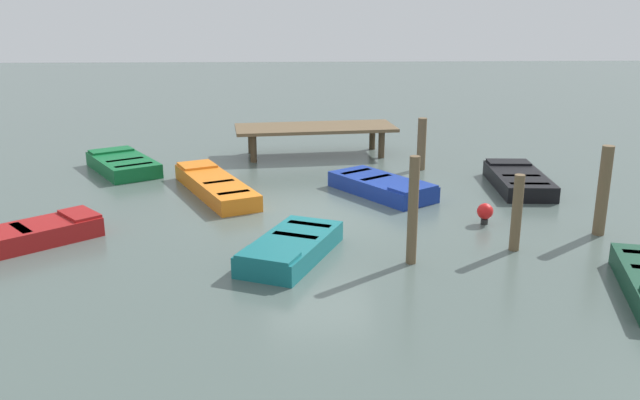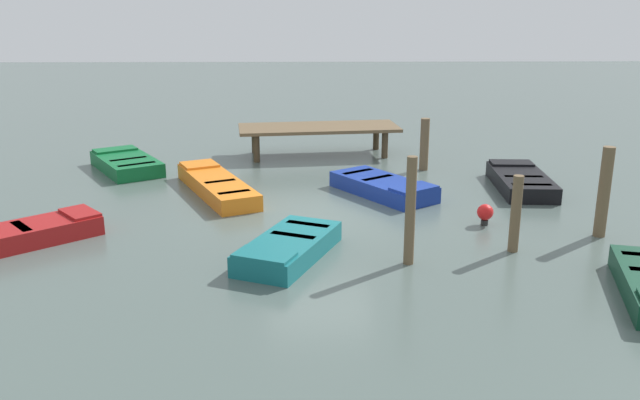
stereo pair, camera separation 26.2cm
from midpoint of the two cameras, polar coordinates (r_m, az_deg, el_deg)
name	(u,v)px [view 2 (the right image)]	position (r m, az deg, el deg)	size (l,w,h in m)	color
ground_plane	(320,214)	(15.83, 0.47, -1.22)	(80.00, 80.00, 0.00)	#4C5B56
dock_segment	(319,130)	(21.66, 0.24, 5.95)	(5.23, 2.42, 0.95)	brown
rowboat_green	(126,163)	(20.59, -15.66, 3.00)	(2.63, 3.12, 0.46)	#0F602D
rowboat_red	(33,232)	(15.13, -22.57, -2.52)	(2.72, 2.54, 0.46)	maroon
rowboat_blue	(383,186)	(17.46, 5.79, 1.15)	(2.69, 3.11, 0.46)	navy
rowboat_black	(521,181)	(18.74, 16.95, 1.57)	(1.44, 3.03, 0.46)	black
rowboat_teal	(288,247)	(13.14, -2.11, -4.02)	(2.15, 2.94, 0.46)	#14666B
rowboat_orange	(216,185)	(17.69, -8.30, 1.27)	(2.60, 4.07, 0.46)	orange
mooring_piling_mid_left	(410,211)	(12.72, 8.20, -0.94)	(0.19, 0.19, 2.09)	brown
mooring_piling_center	(604,192)	(15.35, 23.27, 0.61)	(0.25, 0.25, 1.93)	brown
mooring_piling_far_left	(516,214)	(13.88, 16.68, -1.14)	(0.20, 0.20, 1.56)	brown
mooring_piling_mid_right	(424,144)	(20.04, 9.16, 4.65)	(0.26, 0.26, 1.53)	brown
marker_buoy	(485,213)	(15.47, 14.21, -1.05)	(0.36, 0.36, 0.48)	#262626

